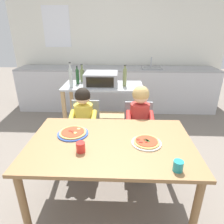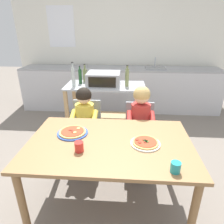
{
  "view_description": "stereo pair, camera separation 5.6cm",
  "coord_description": "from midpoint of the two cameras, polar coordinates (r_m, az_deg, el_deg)",
  "views": [
    {
      "loc": [
        0.07,
        -1.49,
        1.67
      ],
      "look_at": [
        0.0,
        0.3,
        0.9
      ],
      "focal_mm": 32.17,
      "sensor_mm": 36.0,
      "label": 1
    },
    {
      "loc": [
        0.13,
        -1.49,
        1.67
      ],
      "look_at": [
        0.0,
        0.3,
        0.9
      ],
      "focal_mm": 32.17,
      "sensor_mm": 36.0,
      "label": 2
    }
  ],
  "objects": [
    {
      "name": "dining_chair_left",
      "position": [
        2.57,
        -8.17,
        -4.6
      ],
      "size": [
        0.36,
        0.36,
        0.81
      ],
      "color": "gray",
      "rests_on": "ground"
    },
    {
      "name": "ground_plane",
      "position": [
        3.16,
        0.16,
        -8.62
      ],
      "size": [
        11.89,
        11.89,
        0.0
      ],
      "primitive_type": "plane",
      "color": "slate"
    },
    {
      "name": "pizza_plate_white",
      "position": [
        1.74,
        8.84,
        -8.5
      ],
      "size": [
        0.25,
        0.25,
        0.03
      ],
      "color": "white",
      "rests_on": "dining_table"
    },
    {
      "name": "drinking_cup_teal",
      "position": [
        1.49,
        17.22,
        -14.44
      ],
      "size": [
        0.07,
        0.07,
        0.08
      ],
      "primitive_type": "cylinder",
      "color": "teal",
      "rests_on": "dining_table"
    },
    {
      "name": "back_wall_tiled",
      "position": [
        4.54,
        1.06,
        19.27
      ],
      "size": [
        4.51,
        0.13,
        2.7
      ],
      "color": "white",
      "rests_on": "ground"
    },
    {
      "name": "bottle_tall_green_wine",
      "position": [
        3.26,
        -8.96,
        10.39
      ],
      "size": [
        0.07,
        0.07,
        0.27
      ],
      "color": "olive",
      "rests_on": "kitchen_island_cart"
    },
    {
      "name": "bottle_clear_vinegar",
      "position": [
        3.13,
        -10.29,
        9.92
      ],
      "size": [
        0.05,
        0.05,
        0.27
      ],
      "color": "#1E4723",
      "rests_on": "kitchen_island_cart"
    },
    {
      "name": "bottle_slim_sauce",
      "position": [
        2.95,
        3.08,
        9.85
      ],
      "size": [
        0.06,
        0.06,
        0.31
      ],
      "color": "olive",
      "rests_on": "kitchen_island_cart"
    },
    {
      "name": "kitchen_island_cart",
      "position": [
        3.14,
        -3.0,
        2.78
      ],
      "size": [
        1.19,
        0.56,
        0.85
      ],
      "color": "#B7BABF",
      "rests_on": "ground"
    },
    {
      "name": "drinking_cup_red",
      "position": [
        1.63,
        -9.88,
        -9.84
      ],
      "size": [
        0.07,
        0.07,
        0.08
      ],
      "primitive_type": "cylinder",
      "color": "red",
      "rests_on": "dining_table"
    },
    {
      "name": "dining_table",
      "position": [
        1.81,
        -1.3,
        -10.94
      ],
      "size": [
        1.42,
        0.91,
        0.75
      ],
      "color": "olive",
      "rests_on": "ground"
    },
    {
      "name": "child_in_red_shirt",
      "position": [
        2.31,
        7.21,
        -2.41
      ],
      "size": [
        0.32,
        0.42,
        1.05
      ],
      "color": "#424C6B",
      "rests_on": "ground"
    },
    {
      "name": "dining_chair_right",
      "position": [
        2.51,
        6.78,
        -5.23
      ],
      "size": [
        0.36,
        0.36,
        0.81
      ],
      "color": "gray",
      "rests_on": "ground"
    },
    {
      "name": "kitchen_counter",
      "position": [
        4.29,
        0.92,
        6.67
      ],
      "size": [
        4.06,
        0.6,
        1.08
      ],
      "color": "silver",
      "rests_on": "ground"
    },
    {
      "name": "toaster_oven",
      "position": [
        3.02,
        -3.62,
        9.37
      ],
      "size": [
        0.48,
        0.41,
        0.19
      ],
      "color": "#999BA0",
      "rests_on": "kitchen_island_cart"
    },
    {
      "name": "bottle_squat_spirits",
      "position": [
        2.96,
        -12.16,
        9.65
      ],
      "size": [
        0.05,
        0.05,
        0.36
      ],
      "color": "#ADB7B2",
      "rests_on": "kitchen_island_cart"
    },
    {
      "name": "child_in_yellow_shirt",
      "position": [
        2.38,
        -8.9,
        -2.41
      ],
      "size": [
        0.32,
        0.42,
        1.01
      ],
      "color": "#424C6B",
      "rests_on": "ground"
    },
    {
      "name": "pizza_plate_blue_rimmed",
      "position": [
        1.9,
        -11.87,
        -5.86
      ],
      "size": [
        0.28,
        0.28,
        0.03
      ],
      "color": "#3356B7",
      "rests_on": "dining_table"
    }
  ]
}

